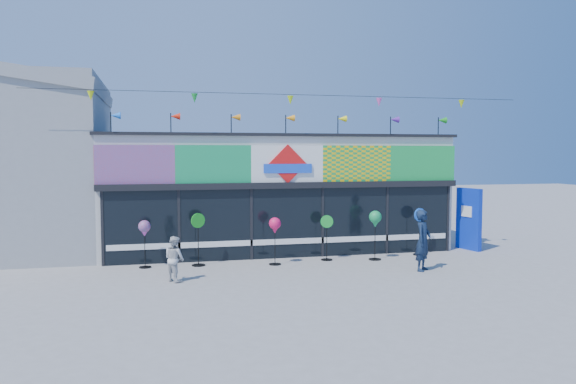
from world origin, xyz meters
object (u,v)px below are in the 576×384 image
object	(u,v)px
spinner_1	(198,238)
spinner_5	(419,230)
adult_man	(423,240)
child	(175,259)
spinner_2	(275,227)
spinner_3	(327,236)
spinner_0	(144,230)
spinner_4	(375,221)
blue_sign	(469,219)

from	to	relation	value
spinner_1	spinner_5	bearing A→B (deg)	0.82
adult_man	child	world-z (taller)	adult_man
spinner_2	spinner_3	bearing A→B (deg)	10.77
spinner_5	spinner_0	bearing A→B (deg)	-179.74
spinner_3	spinner_4	xyz separation A→B (m)	(1.54, -0.30, 0.51)
spinner_1	adult_man	size ratio (longest dim) A/B	0.90
spinner_1	spinner_3	bearing A→B (deg)	-0.64
spinner_2	spinner_3	distance (m)	1.85
blue_sign	spinner_1	size ratio (longest dim) A/B	1.36
blue_sign	child	xyz separation A→B (m)	(-10.40, -2.67, -0.49)
spinner_5	adult_man	world-z (taller)	adult_man
spinner_1	spinner_4	size ratio (longest dim) A/B	1.01
spinner_0	spinner_4	size ratio (longest dim) A/B	0.90
spinner_3	spinner_5	xyz separation A→B (m)	(3.32, 0.15, 0.07)
child	spinner_1	bearing A→B (deg)	-57.22
child	spinner_4	bearing A→B (deg)	-111.46
spinner_1	adult_man	xyz separation A→B (m)	(6.36, -2.25, 0.04)
blue_sign	child	world-z (taller)	blue_sign
spinner_5	child	size ratio (longest dim) A/B	1.30
spinner_3	spinner_0	bearing A→B (deg)	178.88
spinner_2	spinner_5	world-z (taller)	spinner_5
spinner_1	child	bearing A→B (deg)	-111.54
child	spinner_2	bearing A→B (deg)	-98.59
blue_sign	spinner_1	xyz separation A→B (m)	(-9.63, -0.70, -0.25)
spinner_2	blue_sign	bearing A→B (deg)	8.45
spinner_5	adult_man	xyz separation A→B (m)	(-1.06, -2.36, 0.05)
blue_sign	spinner_4	size ratio (longest dim) A/B	1.38
spinner_0	spinner_2	size ratio (longest dim) A/B	0.98
spinner_5	adult_man	size ratio (longest dim) A/B	0.89
spinner_0	spinner_1	xyz separation A→B (m)	(1.59, -0.07, -0.29)
spinner_1	adult_man	world-z (taller)	adult_man
spinner_0	spinner_3	bearing A→B (deg)	-1.12
blue_sign	spinner_0	size ratio (longest dim) A/B	1.53
spinner_0	blue_sign	bearing A→B (deg)	3.24
blue_sign	spinner_3	bearing A→B (deg)	174.23
adult_man	spinner_4	bearing A→B (deg)	66.08
spinner_0	spinner_2	world-z (taller)	spinner_2
spinner_5	child	bearing A→B (deg)	-165.80
spinner_3	child	bearing A→B (deg)	-158.48
spinner_3	spinner_4	size ratio (longest dim) A/B	0.91
spinner_4	adult_man	bearing A→B (deg)	-69.12
blue_sign	spinner_0	bearing A→B (deg)	169.77
adult_man	spinner_0	bearing A→B (deg)	118.98
blue_sign	adult_man	xyz separation A→B (m)	(-3.26, -2.95, -0.21)
spinner_4	spinner_5	distance (m)	1.89
spinner_2	spinner_4	size ratio (longest dim) A/B	0.92
spinner_2	spinner_4	xyz separation A→B (m)	(3.32, 0.04, 0.10)
blue_sign	spinner_1	bearing A→B (deg)	170.70
blue_sign	adult_man	bearing A→B (deg)	-151.33
spinner_1	spinner_4	xyz separation A→B (m)	(5.64, -0.34, 0.42)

